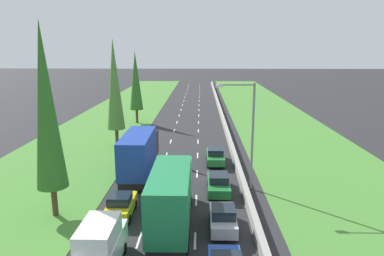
{
  "coord_description": "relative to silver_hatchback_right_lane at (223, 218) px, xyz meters",
  "views": [
    {
      "loc": [
        2.05,
        0.99,
        11.71
      ],
      "look_at": [
        0.8,
        52.56,
        0.08
      ],
      "focal_mm": 33.23,
      "sensor_mm": 36.0,
      "label": 1
    }
  ],
  "objects": [
    {
      "name": "ground_plane",
      "position": [
        -3.55,
        37.62,
        -0.84
      ],
      "size": [
        300.0,
        300.0,
        0.0
      ],
      "primitive_type": "plane",
      "color": "#28282B",
      "rests_on": "ground"
    },
    {
      "name": "grass_verge_left",
      "position": [
        -16.2,
        37.62,
        -0.82
      ],
      "size": [
        14.0,
        140.0,
        0.04
      ],
      "primitive_type": "cube",
      "color": "#478433",
      "rests_on": "ground"
    },
    {
      "name": "grass_verge_right",
      "position": [
        10.8,
        37.62,
        -0.82
      ],
      "size": [
        14.0,
        140.0,
        0.04
      ],
      "primitive_type": "cube",
      "color": "#478433",
      "rests_on": "ground"
    },
    {
      "name": "median_barrier",
      "position": [
        2.15,
        37.62,
        -0.41
      ],
      "size": [
        0.44,
        120.0,
        0.85
      ],
      "primitive_type": "cube",
      "color": "#9E9B93",
      "rests_on": "ground"
    },
    {
      "name": "lane_markings",
      "position": [
        -3.55,
        37.62,
        -0.83
      ],
      "size": [
        3.64,
        116.0,
        0.01
      ],
      "color": "white",
      "rests_on": "ground"
    },
    {
      "name": "silver_hatchback_right_lane",
      "position": [
        0.0,
        0.0,
        0.0
      ],
      "size": [
        1.74,
        3.9,
        1.72
      ],
      "color": "silver",
      "rests_on": "ground"
    },
    {
      "name": "green_sedan_right_lane",
      "position": [
        0.01,
        6.23,
        -0.02
      ],
      "size": [
        1.82,
        4.5,
        1.64
      ],
      "color": "#237A33",
      "rests_on": "ground"
    },
    {
      "name": "green_sedan_right_lane_fifth",
      "position": [
        0.06,
        13.9,
        -0.02
      ],
      "size": [
        1.82,
        4.5,
        1.64
      ],
      "color": "#237A33",
      "rests_on": "ground"
    },
    {
      "name": "white_van_left_lane",
      "position": [
        -6.81,
        -4.49,
        0.56
      ],
      "size": [
        1.96,
        4.9,
        2.82
      ],
      "color": "white",
      "rests_on": "ground"
    },
    {
      "name": "green_box_truck_centre_lane",
      "position": [
        -3.38,
        0.36,
        1.35
      ],
      "size": [
        2.46,
        9.4,
        4.18
      ],
      "color": "black",
      "rests_on": "ground"
    },
    {
      "name": "yellow_hatchback_left_lane",
      "position": [
        -7.13,
        1.81,
        0.0
      ],
      "size": [
        1.74,
        3.9,
        1.72
      ],
      "color": "yellow",
      "rests_on": "ground"
    },
    {
      "name": "blue_box_truck_left_lane",
      "position": [
        -7.15,
        10.17,
        1.35
      ],
      "size": [
        2.46,
        9.4,
        4.18
      ],
      "color": "black",
      "rests_on": "ground"
    },
    {
      "name": "poplar_tree_second",
      "position": [
        -11.84,
        1.81,
        7.03
      ],
      "size": [
        2.14,
        2.14,
        13.62
      ],
      "color": "#4C3823",
      "rests_on": "ground"
    },
    {
      "name": "poplar_tree_third",
      "position": [
        -11.66,
        20.22,
        6.64
      ],
      "size": [
        2.12,
        2.12,
        12.86
      ],
      "color": "#4C3823",
      "rests_on": "ground"
    },
    {
      "name": "poplar_tree_fourth",
      "position": [
        -11.65,
        34.08,
        5.85
      ],
      "size": [
        2.08,
        2.08,
        11.28
      ],
      "color": "#4C3823",
      "rests_on": "ground"
    },
    {
      "name": "street_light_mast",
      "position": [
        2.45,
        7.08,
        4.4
      ],
      "size": [
        3.2,
        0.28,
        9.0
      ],
      "color": "gray",
      "rests_on": "ground"
    }
  ]
}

